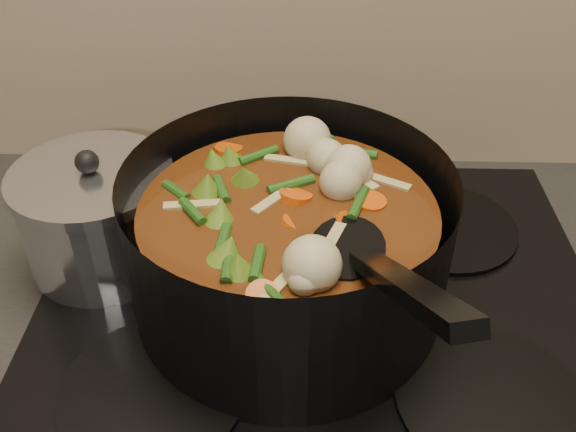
{
  "coord_description": "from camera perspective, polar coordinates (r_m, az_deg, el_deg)",
  "views": [
    {
      "loc": [
        -0.02,
        1.42,
        1.44
      ],
      "look_at": [
        -0.03,
        1.93,
        1.05
      ],
      "focal_mm": 40.0,
      "sensor_mm": 36.0,
      "label": 1
    }
  ],
  "objects": [
    {
      "name": "stockpot",
      "position": [
        0.67,
        0.04,
        -2.71
      ],
      "size": [
        0.34,
        0.43,
        0.24
      ],
      "rotation": [
        0.0,
        0.0,
        0.02
      ],
      "color": "black",
      "rests_on": "stovetop"
    },
    {
      "name": "stovetop",
      "position": [
        0.72,
        2.76,
        -7.87
      ],
      "size": [
        0.62,
        0.54,
        0.03
      ],
      "color": "black",
      "rests_on": "counter"
    },
    {
      "name": "saucepan",
      "position": [
        0.76,
        -16.44,
        0.01
      ],
      "size": [
        0.18,
        0.18,
        0.15
      ],
      "rotation": [
        0.0,
        0.0,
        -0.35
      ],
      "color": "silver",
      "rests_on": "stovetop"
    }
  ]
}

